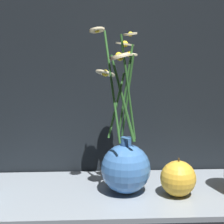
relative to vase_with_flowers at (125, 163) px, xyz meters
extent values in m
plane|color=black|center=(-0.05, 0.01, -0.09)|extent=(6.00, 6.00, 0.00)
cube|color=gray|center=(-0.05, 0.01, -0.08)|extent=(0.81, 0.28, 0.01)
sphere|color=#3F72B7|center=(0.00, 0.00, -0.01)|extent=(0.12, 0.12, 0.12)
cylinder|color=#3F72B7|center=(0.00, 0.00, 0.05)|extent=(0.03, 0.03, 0.03)
cylinder|color=#336B2D|center=(0.00, -0.02, 0.18)|extent=(0.04, 0.01, 0.24)
cylinder|color=beige|center=(0.01, -0.03, 0.30)|extent=(0.03, 0.03, 0.01)
sphere|color=yellow|center=(0.01, -0.03, 0.30)|extent=(0.01, 0.01, 0.01)
cylinder|color=#336B2D|center=(-0.02, 0.02, 0.13)|extent=(0.05, 0.05, 0.15)
cylinder|color=beige|center=(-0.04, 0.04, 0.21)|extent=(0.06, 0.06, 0.02)
sphere|color=yellow|center=(-0.04, 0.04, 0.21)|extent=(0.02, 0.02, 0.02)
cylinder|color=#336B2D|center=(-0.01, -0.02, 0.16)|extent=(0.06, 0.03, 0.19)
cylinder|color=beige|center=(-0.02, -0.05, 0.25)|extent=(0.05, 0.05, 0.02)
sphere|color=yellow|center=(-0.02, -0.05, 0.25)|extent=(0.01, 0.01, 0.01)
cylinder|color=#336B2D|center=(-0.01, -0.03, 0.16)|extent=(0.06, 0.02, 0.19)
cylinder|color=beige|center=(-0.02, -0.05, 0.25)|extent=(0.06, 0.06, 0.02)
sphere|color=yellow|center=(-0.02, -0.05, 0.25)|extent=(0.02, 0.02, 0.02)
cylinder|color=#336B2D|center=(-0.03, -0.02, 0.18)|extent=(0.04, 0.07, 0.25)
cylinder|color=beige|center=(-0.06, -0.03, 0.31)|extent=(0.04, 0.04, 0.01)
sphere|color=yellow|center=(-0.06, -0.03, 0.31)|extent=(0.01, 0.01, 0.01)
cylinder|color=#336B2D|center=(0.00, 0.02, 0.17)|extent=(0.04, 0.01, 0.21)
cylinder|color=beige|center=(0.00, 0.03, 0.28)|extent=(0.04, 0.04, 0.01)
sphere|color=yellow|center=(0.00, 0.03, 0.28)|extent=(0.02, 0.02, 0.02)
cylinder|color=#336B2D|center=(0.01, 0.01, 0.16)|extent=(0.03, 0.01, 0.19)
cylinder|color=beige|center=(0.01, 0.02, 0.25)|extent=(0.05, 0.05, 0.01)
sphere|color=yellow|center=(0.01, 0.02, 0.25)|extent=(0.01, 0.01, 0.01)
sphere|color=gold|center=(0.12, -0.02, -0.03)|extent=(0.08, 0.08, 0.08)
cylinder|color=#4C3819|center=(0.12, -0.02, 0.01)|extent=(0.00, 0.00, 0.01)
camera|label=1|loc=(-0.07, -0.84, 0.29)|focal=60.00mm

